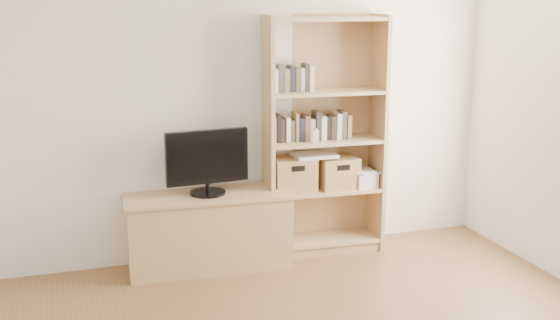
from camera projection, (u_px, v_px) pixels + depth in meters
name	position (u px, v px, depth m)	size (l,w,h in m)	color
back_wall	(235.00, 103.00, 5.75)	(4.50, 0.02, 2.60)	silver
tv_stand	(209.00, 232.00, 5.67)	(1.29, 0.48, 0.59)	tan
bookshelf	(324.00, 137.00, 5.87)	(1.01, 0.36, 2.01)	tan
television	(207.00, 162.00, 5.53)	(0.67, 0.05, 0.52)	black
books_row_mid	(324.00, 127.00, 5.87)	(0.76, 0.15, 0.20)	beige
books_row_upper	(298.00, 80.00, 5.72)	(0.34, 0.13, 0.18)	beige
baby_monitor	(316.00, 137.00, 5.73)	(0.05, 0.03, 0.10)	white
basket_left	(294.00, 174.00, 5.87)	(0.34, 0.28, 0.28)	#996C45
basket_right	(338.00, 172.00, 5.97)	(0.32, 0.26, 0.26)	#996C45
laptop	(314.00, 155.00, 5.87)	(0.35, 0.25, 0.03)	white
magazine_stack	(362.00, 178.00, 6.04)	(0.19, 0.27, 0.12)	beige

